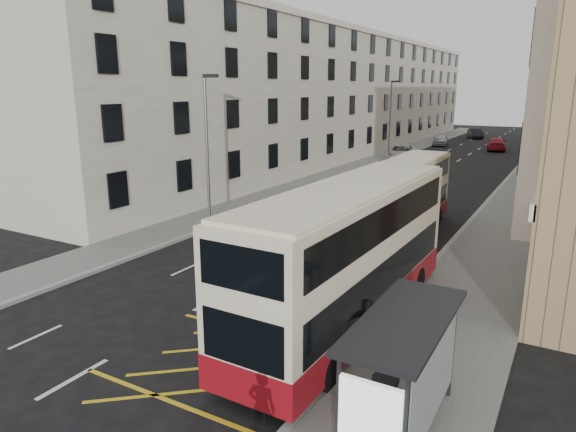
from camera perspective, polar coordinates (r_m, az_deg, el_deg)
The scene contains 19 objects.
ground at distance 16.41m, azimuth -17.10°, elevation -13.69°, with size 200.00×200.00×0.00m, color black.
pavement_right at distance 40.50m, azimuth 24.97°, elevation 2.25°, with size 4.00×120.00×0.15m, color #61615D.
pavement_left at distance 44.39m, azimuth 4.67°, elevation 4.46°, with size 3.00×120.00×0.15m, color #61615D.
kerb_right at distance 40.69m, azimuth 22.18°, elevation 2.58°, with size 0.25×120.00×0.15m, color gray.
kerb_left at distance 43.79m, azimuth 6.45°, elevation 4.29°, with size 0.25×120.00×0.15m, color gray.
road_markings at distance 56.29m, azimuth 18.25°, elevation 5.78°, with size 10.00×110.00×0.01m, color silver, non-canonical shape.
terrace_left at distance 60.34m, azimuth 5.96°, elevation 13.13°, with size 9.18×79.00×13.25m.
bus_shelter at distance 11.04m, azimuth 12.87°, elevation -15.21°, with size 1.65×4.25×2.70m.
guard_railing at distance 17.45m, azimuth 11.99°, elevation -8.52°, with size 0.06×6.56×1.01m.
street_lamp_near at distance 27.88m, azimuth -8.93°, elevation 8.09°, with size 0.93×0.18×8.00m.
street_lamp_far at distance 54.59m, azimuth 11.33°, elevation 10.86°, with size 0.93×0.18×8.00m.
double_decker_front at distance 16.28m, azimuth 6.75°, elevation -4.45°, with size 2.88×11.51×4.57m.
double_decker_rear at distance 27.09m, azimuth 12.91°, elevation 2.04°, with size 2.34×9.79×3.89m.
litter_bin at distance 12.51m, azimuth 10.68°, elevation -19.14°, with size 0.61×0.61×1.01m.
pedestrian_far at distance 14.89m, azimuth 8.89°, elevation -12.08°, with size 0.94×0.39×1.60m, color black.
white_van at distance 55.16m, azimuth 12.48°, elevation 6.86°, with size 2.75×5.96×1.66m, color silver.
car_silver at distance 71.43m, azimuth 16.60°, elevation 8.15°, with size 1.83×4.54×1.55m, color #B7BAC0.
car_dark at distance 82.90m, azimuth 20.09°, elevation 8.62°, with size 1.59×4.57×1.50m, color black.
car_red at distance 67.88m, azimuth 22.14°, elevation 7.40°, with size 2.10×5.17×1.50m, color #AA1827.
Camera 1 is at (10.91, -9.71, 7.48)m, focal length 32.00 mm.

